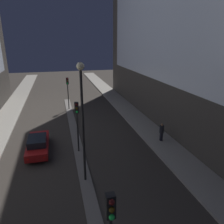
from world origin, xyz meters
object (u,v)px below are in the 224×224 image
Objects in this scene: traffic_light_mid at (77,116)px; car_left_lane at (38,144)px; traffic_light_near at (111,223)px; pedestrian_on_right_sidewalk at (161,132)px; traffic_light_far at (68,86)px; street_lamp at (82,108)px.

car_left_lane is at bearing 164.63° from traffic_light_mid.
traffic_light_near is 13.92m from pedestrian_on_right_sidewalk.
traffic_light_mid is 2.55× the size of pedestrian_on_right_sidewalk.
traffic_light_near is 23.63m from traffic_light_far.
street_lamp is (0.00, -16.51, 1.88)m from traffic_light_far.
pedestrian_on_right_sidewalk is (7.72, 11.35, -2.27)m from traffic_light_near.
traffic_light_far is 0.55× the size of street_lamp.
traffic_light_far is (0.00, 23.63, 0.00)m from traffic_light_near.
street_lamp is 1.64× the size of car_left_lane.
street_lamp is at bearing -90.00° from traffic_light_mid.
street_lamp reaches higher than traffic_light_near.
street_lamp is (0.00, 7.12, 1.88)m from traffic_light_near.
traffic_light_mid is at bearing -15.37° from car_left_lane.
street_lamp is at bearing 90.00° from traffic_light_near.
traffic_light_near is 2.55× the size of pedestrian_on_right_sidewalk.
traffic_light_near is at bearing -124.23° from pedestrian_on_right_sidewalk.
traffic_light_mid and traffic_light_far have the same top height.
car_left_lane is (-3.34, 5.03, -4.44)m from street_lamp.
traffic_light_mid is (0.00, 11.23, 0.00)m from traffic_light_near.
pedestrian_on_right_sidewalk is at bearing 28.74° from street_lamp.
street_lamp is 9.74m from pedestrian_on_right_sidewalk.
pedestrian_on_right_sidewalk is (7.72, 4.24, -4.15)m from street_lamp.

